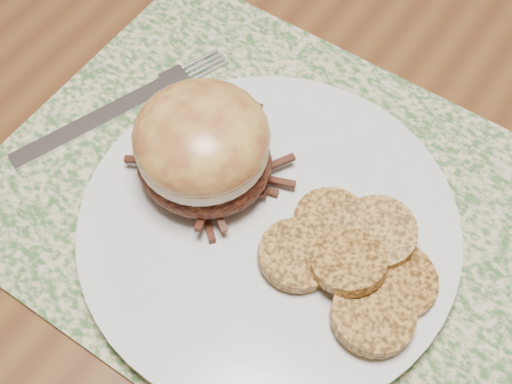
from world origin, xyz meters
TOP-DOWN VIEW (x-y plane):
  - placemat at (-0.14, -0.18)m, footprint 0.45×0.33m
  - dinner_plate at (-0.14, -0.20)m, footprint 0.26×0.26m
  - pork_sandwich at (-0.20, -0.19)m, footprint 0.11×0.11m
  - roasted_potatoes at (-0.08, -0.19)m, footprint 0.14×0.13m
  - fork at (-0.31, -0.17)m, footprint 0.09×0.19m

SIDE VIEW (x-z plane):
  - placemat at x=-0.14m, z-range 0.75..0.75m
  - fork at x=-0.31m, z-range 0.75..0.76m
  - dinner_plate at x=-0.14m, z-range 0.75..0.77m
  - roasted_potatoes at x=-0.08m, z-range 0.76..0.80m
  - pork_sandwich at x=-0.20m, z-range 0.77..0.84m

